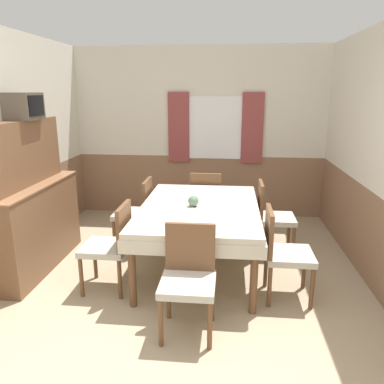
% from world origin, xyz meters
% --- Properties ---
extents(ground_plane, '(16.00, 16.00, 0.00)m').
position_xyz_m(ground_plane, '(0.00, 0.00, 0.00)').
color(ground_plane, tan).
extents(wall_back, '(4.25, 0.09, 2.60)m').
position_xyz_m(wall_back, '(0.01, 3.65, 1.31)').
color(wall_back, silver).
rests_on(wall_back, ground_plane).
extents(wall_left, '(0.05, 4.03, 2.60)m').
position_xyz_m(wall_left, '(-1.95, 1.81, 1.30)').
color(wall_left, silver).
rests_on(wall_left, ground_plane).
extents(wall_right, '(0.05, 4.03, 2.60)m').
position_xyz_m(wall_right, '(1.95, 1.81, 1.30)').
color(wall_right, silver).
rests_on(wall_right, ground_plane).
extents(dining_table, '(1.29, 1.85, 0.74)m').
position_xyz_m(dining_table, '(0.17, 1.67, 0.64)').
color(dining_table, beige).
rests_on(dining_table, ground_plane).
extents(chair_head_window, '(0.44, 0.44, 0.89)m').
position_xyz_m(chair_head_window, '(0.17, 2.78, 0.49)').
color(chair_head_window, brown).
rests_on(chair_head_window, ground_plane).
extents(chair_head_near, '(0.44, 0.44, 0.89)m').
position_xyz_m(chair_head_near, '(0.17, 0.56, 0.49)').
color(chair_head_near, brown).
rests_on(chair_head_near, ground_plane).
extents(chair_right_far, '(0.44, 0.44, 0.89)m').
position_xyz_m(chair_right_far, '(1.00, 2.20, 0.49)').
color(chair_right_far, brown).
rests_on(chair_right_far, ground_plane).
extents(chair_left_far, '(0.44, 0.44, 0.89)m').
position_xyz_m(chair_left_far, '(-0.66, 2.20, 0.49)').
color(chair_left_far, brown).
rests_on(chair_left_far, ground_plane).
extents(chair_left_near, '(0.44, 0.44, 0.89)m').
position_xyz_m(chair_left_near, '(-0.66, 1.14, 0.49)').
color(chair_left_near, brown).
rests_on(chair_left_near, ground_plane).
extents(chair_right_near, '(0.44, 0.44, 0.89)m').
position_xyz_m(chair_right_near, '(1.00, 1.14, 0.49)').
color(chair_right_near, brown).
rests_on(chair_right_near, ground_plane).
extents(sideboard, '(0.46, 1.50, 1.64)m').
position_xyz_m(sideboard, '(-1.70, 1.54, 0.70)').
color(sideboard, brown).
rests_on(sideboard, ground_plane).
extents(tv, '(0.29, 0.38, 0.28)m').
position_xyz_m(tv, '(-1.70, 1.65, 1.78)').
color(tv, '#51473D').
rests_on(tv, sideboard).
extents(vase, '(0.12, 0.12, 0.12)m').
position_xyz_m(vase, '(0.10, 1.64, 0.80)').
color(vase, slate).
rests_on(vase, dining_table).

